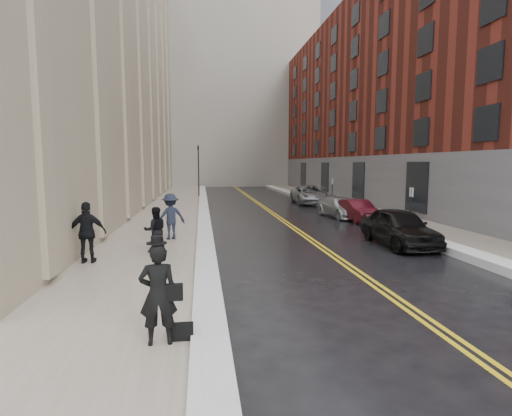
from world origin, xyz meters
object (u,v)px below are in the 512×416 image
object	(u,v)px
car_maroon	(357,210)
car_silver_far	(310,195)
pedestrian_a	(155,230)
pedestrian_c	(88,233)
car_silver_near	(340,207)
pedestrian_main	(158,294)
pedestrian_b	(171,217)
car_black	(399,227)

from	to	relation	value
car_maroon	car_silver_far	distance (m)	10.46
pedestrian_a	pedestrian_c	world-z (taller)	pedestrian_c
car_silver_near	pedestrian_main	distance (m)	19.73
car_silver_near	pedestrian_b	distance (m)	12.30
car_maroon	car_silver_near	bearing A→B (deg)	96.71
car_silver_near	pedestrian_c	xyz separation A→B (m)	(-12.46, -10.87, 0.52)
car_silver_near	pedestrian_b	world-z (taller)	pedestrian_b
car_maroon	pedestrian_main	bearing A→B (deg)	-126.87
pedestrian_b	pedestrian_c	world-z (taller)	pedestrian_c
car_silver_near	car_silver_far	xyz separation A→B (m)	(0.37, 8.49, 0.14)
car_maroon	pedestrian_main	distance (m)	18.23
pedestrian_a	car_maroon	bearing A→B (deg)	-157.94
pedestrian_a	car_silver_near	bearing A→B (deg)	-150.62
car_black	car_silver_far	world-z (taller)	car_silver_far
pedestrian_b	pedestrian_c	distance (m)	4.52
car_silver_far	pedestrian_a	xyz separation A→B (m)	(-10.80, -18.21, 0.22)
pedestrian_main	pedestrian_b	bearing A→B (deg)	-91.38
car_black	pedestrian_b	xyz separation A→B (m)	(-9.44, 1.93, 0.36)
car_silver_far	car_black	bearing A→B (deg)	-90.90
pedestrian_a	pedestrian_main	bearing A→B (deg)	83.09
car_black	pedestrian_a	size ratio (longest dim) A/B	2.70
car_silver_far	pedestrian_b	bearing A→B (deg)	-121.55
car_black	pedestrian_c	xyz separation A→B (m)	(-11.81, -1.92, 0.38)
car_black	pedestrian_a	xyz separation A→B (m)	(-9.78, -0.78, 0.22)
car_maroon	pedestrian_b	xyz separation A→B (m)	(-10.46, -5.05, 0.50)
pedestrian_b	car_silver_near	bearing A→B (deg)	-166.80
pedestrian_main	pedestrian_c	bearing A→B (deg)	-69.87
car_black	pedestrian_b	size ratio (longest dim) A/B	2.32
car_maroon	pedestrian_b	size ratio (longest dim) A/B	1.97
car_maroon	car_silver_near	xyz separation A→B (m)	(-0.37, 1.97, -0.00)
pedestrian_a	pedestrian_b	xyz separation A→B (m)	(0.34, 2.70, 0.14)
car_silver_far	car_silver_near	bearing A→B (deg)	-90.05
car_silver_near	pedestrian_c	distance (m)	16.55
car_silver_far	pedestrian_main	size ratio (longest dim) A/B	3.03
car_maroon	pedestrian_c	size ratio (longest dim) A/B	1.92
car_silver_far	pedestrian_main	distance (m)	27.59
car_silver_far	pedestrian_b	distance (m)	18.71
car_silver_near	car_silver_far	bearing A→B (deg)	79.54
pedestrian_a	car_silver_far	bearing A→B (deg)	-134.29
car_black	car_maroon	bearing A→B (deg)	82.12
car_silver_far	pedestrian_b	xyz separation A→B (m)	(-10.46, -15.51, 0.35)
car_silver_near	pedestrian_a	world-z (taller)	pedestrian_a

